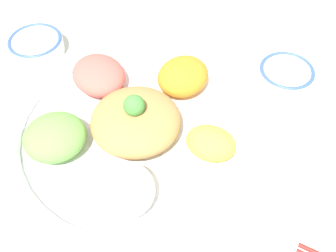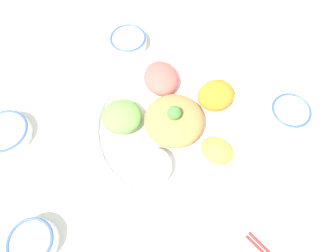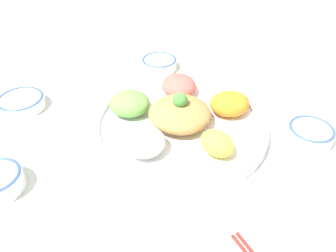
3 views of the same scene
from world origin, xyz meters
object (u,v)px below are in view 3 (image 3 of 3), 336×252
(serving_spoon_main, at_px, (249,76))
(salad_platter, at_px, (179,119))
(rice_bowl_blue, at_px, (310,135))
(sauce_bowl_dark, at_px, (159,63))
(serving_spoon_extra, at_px, (77,71))
(sauce_bowl_red, at_px, (21,102))

(serving_spoon_main, bearing_deg, salad_platter, -77.04)
(rice_bowl_blue, distance_m, sauce_bowl_dark, 0.50)
(serving_spoon_extra, bearing_deg, sauce_bowl_red, 95.88)
(sauce_bowl_dark, bearing_deg, serving_spoon_main, 87.65)
(serving_spoon_main, bearing_deg, rice_bowl_blue, -20.39)
(sauce_bowl_dark, bearing_deg, rice_bowl_blue, 53.59)
(salad_platter, height_order, serving_spoon_extra, salad_platter)
(rice_bowl_blue, relative_size, serving_spoon_extra, 0.85)
(salad_platter, distance_m, serving_spoon_main, 0.33)
(salad_platter, distance_m, rice_bowl_blue, 0.30)
(rice_bowl_blue, height_order, serving_spoon_extra, rice_bowl_blue)
(rice_bowl_blue, bearing_deg, salad_platter, -91.87)
(rice_bowl_blue, height_order, serving_spoon_main, rice_bowl_blue)
(sauce_bowl_red, relative_size, sauce_bowl_dark, 1.09)
(rice_bowl_blue, xyz_separation_m, serving_spoon_main, (-0.28, -0.12, -0.02))
(salad_platter, xyz_separation_m, serving_spoon_extra, (-0.23, -0.35, -0.02))
(salad_platter, xyz_separation_m, serving_spoon_main, (-0.27, 0.18, -0.02))
(sauce_bowl_red, height_order, sauce_bowl_dark, sauce_bowl_dark)
(sauce_bowl_red, distance_m, sauce_bowl_dark, 0.41)
(serving_spoon_extra, bearing_deg, rice_bowl_blue, -175.61)
(salad_platter, distance_m, sauce_bowl_red, 0.42)
(sauce_bowl_dark, bearing_deg, serving_spoon_extra, -77.36)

